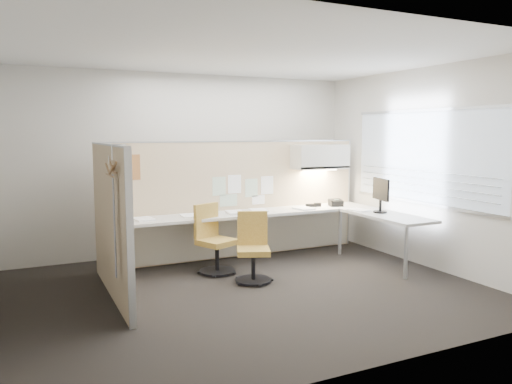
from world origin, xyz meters
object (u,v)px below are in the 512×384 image
chair_left (253,250)px  monitor (381,193)px  chair_right (213,241)px  phone (335,203)px  desk (273,221)px

chair_left → monitor: size_ratio=1.74×
chair_right → phone: bearing=-15.1°
monitor → desk: bearing=75.2°
monitor → phone: size_ratio=2.02×
chair_left → monitor: (2.08, 0.06, 0.61)m
desk → chair_right: bearing=-168.2°
desk → phone: (1.16, 0.10, 0.18)m
desk → chair_right: size_ratio=4.35×
chair_right → monitor: bearing=-35.6°
monitor → chair_left: bearing=105.1°
chair_left → monitor: monitor is taller
chair_right → desk: bearing=-11.4°
chair_right → monitor: size_ratio=1.84×
desk → chair_left: chair_left is taller
chair_left → chair_right: chair_right is taller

